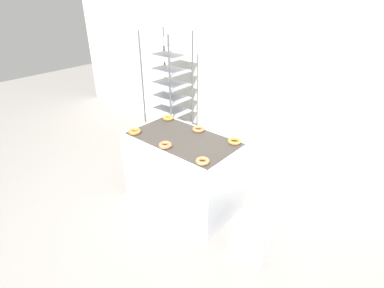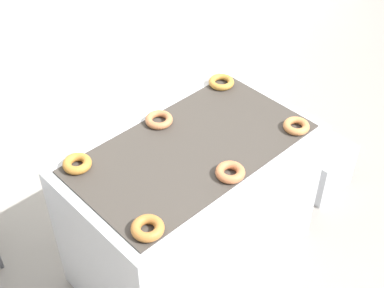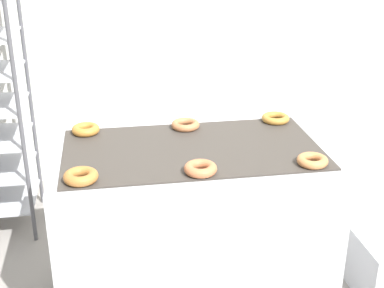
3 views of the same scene
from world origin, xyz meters
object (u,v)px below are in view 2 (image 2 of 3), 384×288
donut_far_left (77,164)px  donut_far_right (221,82)px  fryer_machine (192,206)px  donut_near_left (148,228)px  donut_near_right (296,126)px  glaze_bin (314,162)px  donut_near_center (230,172)px  donut_far_center (159,120)px

donut_far_left → donut_far_right: (0.96, 0.01, -0.00)m
fryer_machine → donut_far_left: 0.70m
donut_near_left → donut_far_right: size_ratio=0.98×
fryer_machine → donut_near_right: donut_near_right is taller
donut_near_left → glaze_bin: bearing=6.1°
donut_near_center → donut_far_center: donut_near_center is taller
fryer_machine → donut_far_left: donut_far_left is taller
donut_near_right → donut_far_right: 0.53m
fryer_machine → donut_far_right: size_ratio=8.90×
donut_near_left → donut_far_center: size_ratio=0.99×
donut_far_center → donut_near_center: bearing=-91.9°
donut_far_left → donut_near_right: bearing=-28.6°
donut_near_center → donut_far_right: bearing=47.4°
glaze_bin → donut_far_right: donut_far_right is taller
glaze_bin → donut_far_center: size_ratio=2.85×
donut_far_left → donut_far_center: (0.49, -0.01, -0.00)m
donut_near_center → donut_far_left: 0.70m
donut_near_right → donut_far_right: size_ratio=0.93×
donut_near_right → donut_far_right: (0.01, 0.53, -0.00)m
donut_near_center → donut_far_left: size_ratio=1.02×
donut_far_center → donut_far_right: 0.47m
glaze_bin → donut_far_right: 0.95m
donut_far_center → donut_far_left: bearing=178.8°
donut_far_right → donut_near_right: bearing=-90.6°
glaze_bin → donut_far_center: (-1.00, 0.35, 0.70)m
donut_near_left → donut_far_center: bearing=45.6°
glaze_bin → donut_far_center: 1.27m
donut_near_right → glaze_bin: bearing=16.9°
fryer_machine → glaze_bin: (1.01, -0.09, -0.26)m
donut_near_right → donut_near_center: bearing=-179.6°
donut_near_center → donut_near_right: bearing=0.4°
glaze_bin → donut_far_left: 1.68m
donut_far_center → donut_near_right: bearing=-47.6°
donut_far_center → donut_near_left: bearing=-134.4°
donut_near_center → donut_near_right: donut_near_center is taller
donut_near_right → donut_far_right: bearing=89.4°
glaze_bin → donut_far_right: size_ratio=2.83×
fryer_machine → donut_near_center: donut_near_center is taller
fryer_machine → donut_near_center: (-0.01, -0.26, 0.44)m
donut_near_left → donut_far_center: (0.50, 0.51, -0.00)m
donut_near_center → donut_near_left: bearing=179.4°
donut_near_right → donut_far_center: 0.69m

